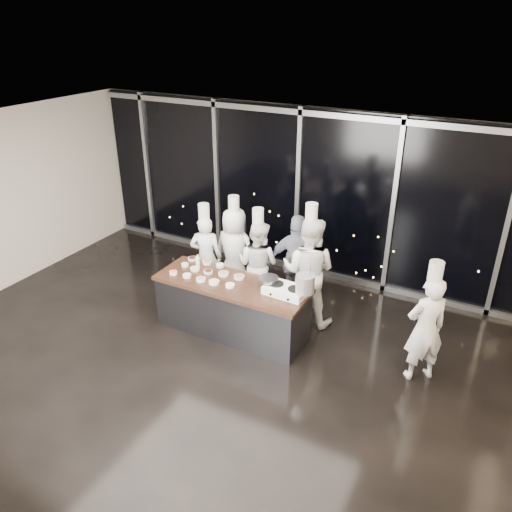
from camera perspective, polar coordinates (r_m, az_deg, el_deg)
The scene contains 15 objects.
ground at distance 7.64m, azimuth -6.17°, elevation -11.90°, with size 9.00×9.00×0.00m, color black.
room_shell at distance 6.41m, azimuth -5.82°, elevation 3.60°, with size 9.02×7.02×3.21m.
window_wall at distance 9.55m, azimuth 4.90°, elevation 7.20°, with size 8.90×0.11×3.20m.
demo_counter at distance 8.00m, azimuth -2.74°, elevation -5.87°, with size 2.46×0.86×0.90m.
stove at distance 7.45m, azimuth 3.40°, elevation -3.92°, with size 0.64×0.43×0.14m.
frying_pan at distance 7.53m, azimuth 1.41°, elevation -2.61°, with size 0.52×0.31×0.05m.
stock_pot at distance 7.20m, azimuth 5.63°, elevation -3.16°, with size 0.27×0.27×0.27m, color silver.
prep_bowls at distance 8.04m, azimuth -5.52°, elevation -1.87°, with size 1.18×0.71×0.05m.
squeeze_bottle at distance 8.25m, azimuth -6.69°, elevation -0.54°, with size 0.06×0.06×0.23m.
chef_far_left at distance 8.90m, azimuth -5.74°, elevation 0.06°, with size 0.66×0.56×1.76m.
chef_left at distance 8.94m, azimuth -2.45°, elevation 0.57°, with size 0.82×0.54×1.87m.
chef_center at distance 8.54m, azimuth 0.23°, elevation -0.89°, with size 0.80×0.64×1.81m.
guest at distance 8.47m, azimuth 4.75°, elevation -0.83°, with size 1.09×0.75×1.72m.
chef_right at distance 8.09m, azimuth 6.02°, elevation -1.67°, with size 0.95×0.76×2.08m.
chef_side at distance 7.23m, azimuth 18.81°, elevation -7.77°, with size 0.69×0.67×1.83m.
Camera 1 is at (3.52, -4.89, 4.70)m, focal length 35.00 mm.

